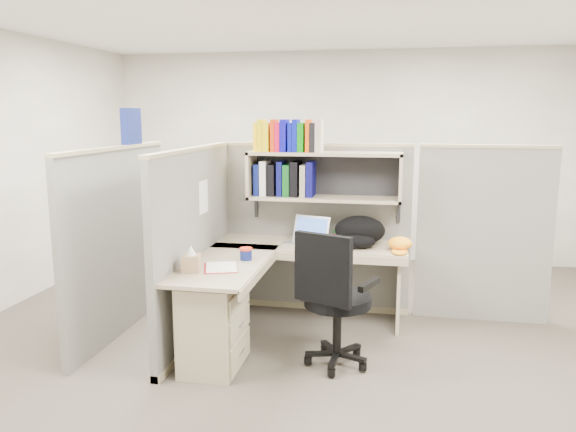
% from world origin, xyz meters
% --- Properties ---
extents(ground, '(6.00, 6.00, 0.00)m').
position_xyz_m(ground, '(0.00, 0.00, 0.00)').
color(ground, '#332D27').
rests_on(ground, ground).
extents(room_shell, '(6.00, 6.00, 6.00)m').
position_xyz_m(room_shell, '(0.00, 0.00, 1.62)').
color(room_shell, '#A59F95').
rests_on(room_shell, ground).
extents(cubicle, '(3.79, 1.84, 1.95)m').
position_xyz_m(cubicle, '(-0.37, 0.45, 0.91)').
color(cubicle, slate).
rests_on(cubicle, ground).
extents(desk, '(1.74, 1.75, 0.73)m').
position_xyz_m(desk, '(-0.41, -0.29, 0.44)').
color(desk, gray).
rests_on(desk, ground).
extents(laptop, '(0.45, 0.45, 0.25)m').
position_xyz_m(laptop, '(-0.05, 0.55, 0.86)').
color(laptop, silver).
rests_on(laptop, desk).
extents(backpack, '(0.55, 0.49, 0.27)m').
position_xyz_m(backpack, '(0.44, 0.56, 0.86)').
color(backpack, black).
rests_on(backpack, desk).
extents(orange_cap, '(0.22, 0.25, 0.12)m').
position_xyz_m(orange_cap, '(0.80, 0.49, 0.79)').
color(orange_cap, orange).
rests_on(orange_cap, desk).
extents(snack_canister, '(0.10, 0.10, 0.10)m').
position_xyz_m(snack_canister, '(-0.43, -0.09, 0.78)').
color(snack_canister, navy).
rests_on(snack_canister, desk).
extents(tissue_box, '(0.15, 0.15, 0.20)m').
position_xyz_m(tissue_box, '(-0.74, -0.51, 0.83)').
color(tissue_box, tan).
rests_on(tissue_box, desk).
extents(mouse, '(0.11, 0.08, 0.04)m').
position_xyz_m(mouse, '(0.21, 0.35, 0.75)').
color(mouse, '#7D8CB1').
rests_on(mouse, desk).
extents(paper_cup, '(0.07, 0.07, 0.10)m').
position_xyz_m(paper_cup, '(0.01, 0.67, 0.78)').
color(paper_cup, white).
rests_on(paper_cup, desk).
extents(book_stack, '(0.20, 0.25, 0.12)m').
position_xyz_m(book_stack, '(0.28, 0.76, 0.79)').
color(book_stack, gray).
rests_on(book_stack, desk).
extents(loose_paper, '(0.32, 0.37, 0.00)m').
position_xyz_m(loose_paper, '(-0.56, -0.34, 0.73)').
color(loose_paper, white).
rests_on(loose_paper, desk).
extents(task_chair, '(0.62, 0.58, 1.07)m').
position_xyz_m(task_chair, '(0.33, -0.38, 0.38)').
color(task_chair, black).
rests_on(task_chair, ground).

